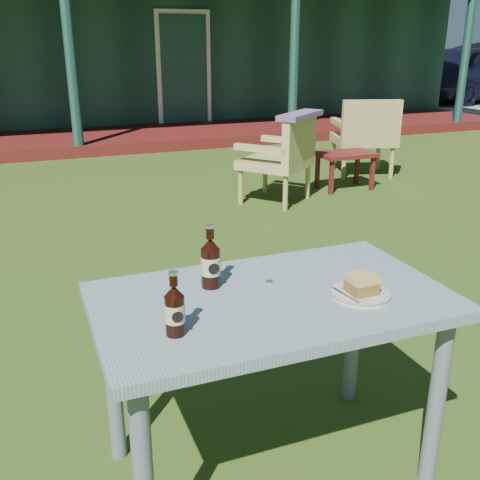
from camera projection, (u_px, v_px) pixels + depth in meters
name	position (u px, v px, depth m)	size (l,w,h in m)	color
ground	(166.00, 297.00, 3.55)	(80.00, 80.00, 0.00)	#334916
pavilion	(47.00, 35.00, 11.24)	(15.80, 8.30, 3.45)	#163930
gravel_strip	(479.00, 101.00, 14.58)	(9.00, 6.00, 0.02)	gray
cafe_table	(272.00, 322.00, 1.94)	(1.20, 0.70, 0.72)	slate
plate	(360.00, 293.00, 1.90)	(0.20, 0.20, 0.01)	silver
cake_slice	(362.00, 284.00, 1.88)	(0.09, 0.09, 0.06)	brown
fork	(345.00, 295.00, 1.86)	(0.01, 0.14, 0.00)	silver
cola_bottle_near	(211.00, 262.00, 1.94)	(0.07, 0.07, 0.23)	black
cola_bottle_far	(175.00, 310.00, 1.63)	(0.06, 0.06, 0.20)	black
bottle_cap	(269.00, 282.00, 2.00)	(0.03, 0.03, 0.01)	silver
armchair_left	(283.00, 155.00, 5.46)	(0.85, 0.84, 0.84)	#A49552
armchair_right	(366.00, 133.00, 6.52)	(0.82, 0.79, 0.90)	#A49552
floral_throw	(300.00, 115.00, 5.25)	(0.65, 0.20, 0.05)	#644A74
side_table	(346.00, 158.00, 6.00)	(0.60, 0.40, 0.40)	#4F1513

